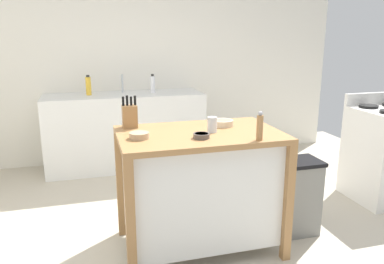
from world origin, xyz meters
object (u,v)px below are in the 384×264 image
(knife_block, at_px, (130,116))
(bottle_hand_soap, at_px, (153,84))
(bottle_dish_soap, at_px, (88,86))
(trash_bin, at_px, (296,196))
(bowl_stoneware_deep, at_px, (223,123))
(kitchen_island, at_px, (199,184))
(bowl_ceramic_small, at_px, (139,135))
(pepper_grinder, at_px, (260,127))
(bowl_ceramic_wide, at_px, (201,136))
(sink_faucet, at_px, (122,83))
(drinking_cup, at_px, (212,125))

(knife_block, bearing_deg, bottle_hand_soap, 74.61)
(bottle_dish_soap, bearing_deg, knife_block, -81.27)
(trash_bin, bearing_deg, knife_block, 167.80)
(bottle_hand_soap, bearing_deg, bowl_stoneware_deep, -83.57)
(kitchen_island, distance_m, bowl_ceramic_small, 0.62)
(pepper_grinder, xyz_separation_m, trash_bin, (0.51, 0.31, -0.70))
(bowl_ceramic_wide, relative_size, bowl_stoneware_deep, 0.70)
(knife_block, relative_size, sink_faucet, 1.12)
(bowl_ceramic_small, distance_m, bottle_dish_soap, 2.13)
(drinking_cup, bearing_deg, pepper_grinder, -51.08)
(bowl_ceramic_wide, bearing_deg, bowl_ceramic_small, 165.36)
(knife_block, bearing_deg, bowl_ceramic_small, -86.14)
(drinking_cup, relative_size, trash_bin, 0.18)
(bowl_stoneware_deep, bearing_deg, knife_block, 168.63)
(pepper_grinder, distance_m, trash_bin, 0.91)
(knife_block, relative_size, bowl_stoneware_deep, 1.52)
(bowl_ceramic_wide, relative_size, bottle_hand_soap, 0.50)
(knife_block, bearing_deg, bowl_stoneware_deep, -11.37)
(bowl_ceramic_small, height_order, pepper_grinder, pepper_grinder)
(bowl_stoneware_deep, xyz_separation_m, drinking_cup, (-0.14, -0.16, 0.03))
(knife_block, height_order, bowl_ceramic_small, knife_block)
(knife_block, bearing_deg, kitchen_island, -30.37)
(knife_block, height_order, trash_bin, knife_block)
(sink_faucet, distance_m, bottle_hand_soap, 0.37)
(kitchen_island, distance_m, bottle_hand_soap, 2.09)
(bottle_hand_soap, bearing_deg, sink_faucet, 160.21)
(trash_bin, distance_m, bottle_dish_soap, 2.68)
(pepper_grinder, bearing_deg, bottle_hand_soap, 97.46)
(bowl_ceramic_small, distance_m, bottle_hand_soap, 2.14)
(sink_faucet, height_order, bottle_dish_soap, bottle_dish_soap)
(knife_block, height_order, pepper_grinder, knife_block)
(kitchen_island, xyz_separation_m, drinking_cup, (0.09, -0.03, 0.46))
(knife_block, distance_m, trash_bin, 1.50)
(kitchen_island, relative_size, bowl_ceramic_small, 8.67)
(bowl_stoneware_deep, xyz_separation_m, bowl_ceramic_small, (-0.67, -0.19, -0.00))
(drinking_cup, bearing_deg, bowl_ceramic_small, -176.50)
(trash_bin, xyz_separation_m, bottle_hand_soap, (-0.81, 2.03, 0.70))
(drinking_cup, height_order, sink_faucet, sink_faucet)
(kitchen_island, height_order, knife_block, knife_block)
(bowl_ceramic_small, relative_size, trash_bin, 0.22)
(kitchen_island, xyz_separation_m, sink_faucet, (-0.34, 2.16, 0.51))
(drinking_cup, height_order, pepper_grinder, pepper_grinder)
(drinking_cup, distance_m, trash_bin, 0.99)
(trash_bin, bearing_deg, bowl_stoneware_deep, 166.83)
(bottle_dish_soap, bearing_deg, bottle_hand_soap, -1.47)
(kitchen_island, distance_m, drinking_cup, 0.47)
(drinking_cup, xyz_separation_m, bottle_hand_soap, (-0.07, 2.06, 0.04))
(pepper_grinder, bearing_deg, drinking_cup, 128.92)
(knife_block, bearing_deg, sink_faucet, 86.02)
(bowl_ceramic_wide, height_order, sink_faucet, sink_faucet)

